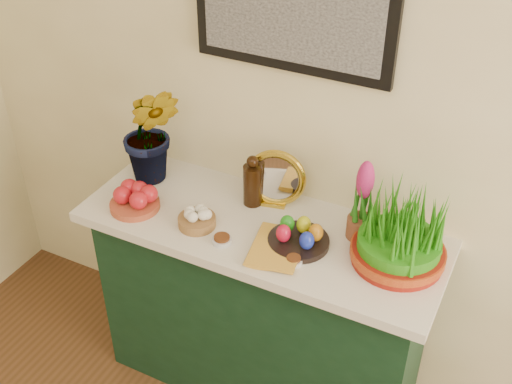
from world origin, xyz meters
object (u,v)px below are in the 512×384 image
wheatgrass_sabzeh (401,234)px  hyacinth_green (150,118)px  sideboard (261,311)px  mirror (276,179)px  book (253,243)px

wheatgrass_sabzeh → hyacinth_green: bearing=177.0°
sideboard → hyacinth_green: (-0.53, 0.08, 0.75)m
mirror → hyacinth_green: bearing=-172.5°
hyacinth_green → book: (0.56, -0.21, -0.27)m
sideboard → mirror: bearing=95.1°
sideboard → mirror: 0.60m
sideboard → book: size_ratio=5.41×
sideboard → mirror: (-0.01, 0.15, 0.58)m
hyacinth_green → mirror: hyacinth_green is taller
book → wheatgrass_sabzeh: bearing=7.5°
mirror → wheatgrass_sabzeh: 0.54m
sideboard → mirror: mirror is taller
hyacinth_green → wheatgrass_sabzeh: size_ratio=1.73×
hyacinth_green → mirror: (0.52, 0.07, -0.17)m
mirror → sideboard: bearing=-84.9°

